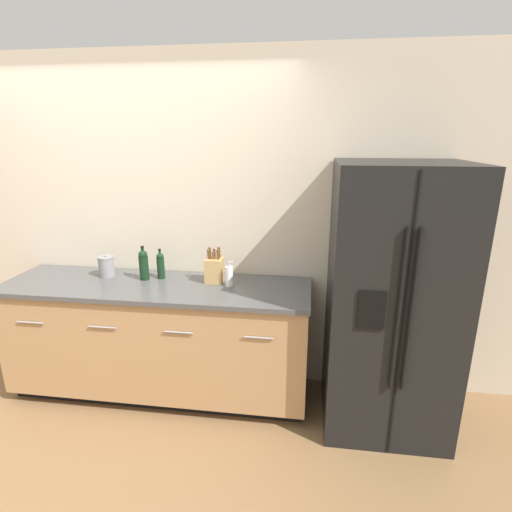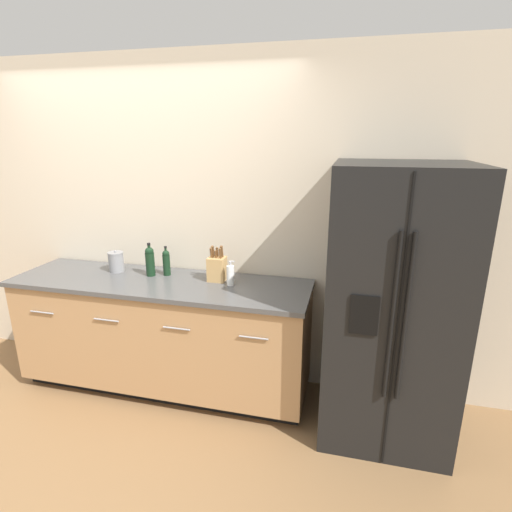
% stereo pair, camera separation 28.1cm
% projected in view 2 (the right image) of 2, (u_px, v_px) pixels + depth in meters
% --- Properties ---
extents(ground_plane, '(14.00, 14.00, 0.00)m').
position_uv_depth(ground_plane, '(65.00, 469.00, 2.48)').
color(ground_plane, olive).
extents(wall_back, '(10.00, 0.05, 2.60)m').
position_uv_depth(wall_back, '(151.00, 222.00, 3.32)').
color(wall_back, beige).
rests_on(wall_back, ground_plane).
extents(counter_unit, '(2.32, 0.64, 0.93)m').
position_uv_depth(counter_unit, '(164.00, 334.00, 3.19)').
color(counter_unit, black).
rests_on(counter_unit, ground_plane).
extents(refrigerator, '(0.83, 0.78, 1.84)m').
position_uv_depth(refrigerator, '(392.00, 306.00, 2.61)').
color(refrigerator, black).
rests_on(refrigerator, ground_plane).
extents(knife_block, '(0.13, 0.12, 0.28)m').
position_uv_depth(knife_block, '(217.00, 268.00, 3.03)').
color(knife_block, tan).
rests_on(knife_block, counter_unit).
extents(wine_bottle, '(0.07, 0.07, 0.27)m').
position_uv_depth(wine_bottle, '(150.00, 261.00, 3.13)').
color(wine_bottle, black).
rests_on(wine_bottle, counter_unit).
extents(soap_dispenser, '(0.06, 0.06, 0.19)m').
position_uv_depth(soap_dispenser, '(230.00, 275.00, 2.94)').
color(soap_dispenser, white).
rests_on(soap_dispenser, counter_unit).
extents(oil_bottle, '(0.06, 0.06, 0.24)m').
position_uv_depth(oil_bottle, '(166.00, 262.00, 3.15)').
color(oil_bottle, black).
rests_on(oil_bottle, counter_unit).
extents(steel_canister, '(0.12, 0.12, 0.18)m').
position_uv_depth(steel_canister, '(116.00, 262.00, 3.24)').
color(steel_canister, gray).
rests_on(steel_canister, counter_unit).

